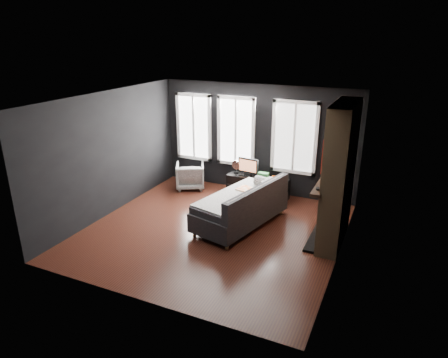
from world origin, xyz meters
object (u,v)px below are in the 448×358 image
at_px(armchair, 190,174).
at_px(media_console, 258,187).
at_px(mug, 274,178).
at_px(monitor, 248,166).
at_px(mantel_vase, 330,168).
at_px(sofa, 241,203).
at_px(book, 281,175).

height_order(armchair, media_console, armchair).
distance_m(media_console, mug, 0.55).
xyz_separation_m(monitor, mantel_vase, (2.13, -1.08, 0.57)).
distance_m(sofa, mantel_vase, 1.95).
distance_m(monitor, mug, 0.74).
relative_size(sofa, media_console, 1.46).
height_order(media_console, mug, mug).
xyz_separation_m(monitor, book, (0.82, 0.03, -0.14)).
bearing_deg(book, media_console, -174.83).
height_order(armchair, mantel_vase, mantel_vase).
relative_size(armchair, media_console, 0.48).
height_order(mug, book, book).
height_order(armchair, monitor, monitor).
bearing_deg(mug, monitor, 170.68).
bearing_deg(book, sofa, -102.45).
xyz_separation_m(book, mantel_vase, (1.30, -1.11, 0.70)).
bearing_deg(mug, sofa, -99.36).
relative_size(armchair, mantel_vase, 3.52).
xyz_separation_m(media_console, mantel_vase, (1.85, -1.06, 1.07)).
height_order(sofa, monitor, monitor).
bearing_deg(sofa, book, 91.25).
xyz_separation_m(media_console, book, (0.55, 0.05, 0.37)).
height_order(armchair, mug, armchair).
height_order(book, mantel_vase, mantel_vase).
relative_size(monitor, book, 2.55).
relative_size(sofa, monitor, 4.11).
relative_size(armchair, mug, 5.49).
height_order(monitor, mug, monitor).
bearing_deg(sofa, armchair, 158.04).
xyz_separation_m(monitor, mug, (0.71, -0.12, -0.18)).
bearing_deg(mantel_vase, monitor, 153.12).
bearing_deg(mantel_vase, book, 139.60).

